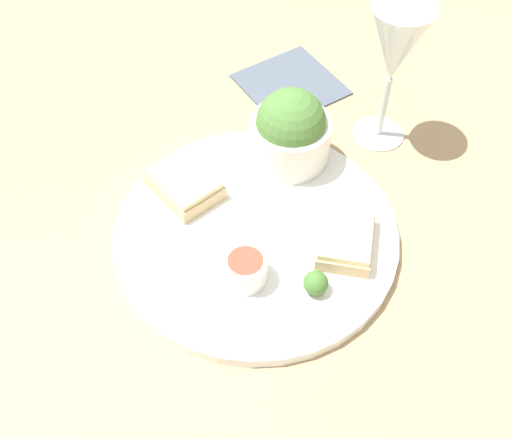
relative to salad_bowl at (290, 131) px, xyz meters
name	(u,v)px	position (x,y,z in m)	size (l,w,h in m)	color
ground_plane	(256,238)	(0.10, -0.08, -0.06)	(4.00, 4.00, 0.00)	tan
dinner_plate	(256,234)	(0.10, -0.08, -0.05)	(0.32, 0.32, 0.01)	white
salad_bowl	(290,131)	(0.00, 0.00, 0.00)	(0.10, 0.10, 0.10)	silver
sauce_ramekin	(246,268)	(0.15, -0.11, -0.02)	(0.05, 0.05, 0.03)	white
cheese_toast_near	(184,184)	(0.01, -0.14, -0.03)	(0.10, 0.09, 0.03)	#D1B27F
cheese_toast_far	(346,239)	(0.15, 0.01, -0.03)	(0.10, 0.09, 0.03)	#D1B27F
wine_glass	(396,49)	(-0.01, 0.13, 0.08)	(0.07, 0.07, 0.19)	silver
garnish	(316,283)	(0.19, -0.05, -0.03)	(0.03, 0.03, 0.03)	#477533
napkin	(290,84)	(-0.14, 0.06, -0.05)	(0.15, 0.15, 0.01)	#4C5666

